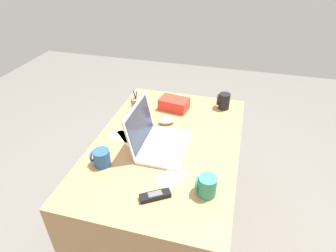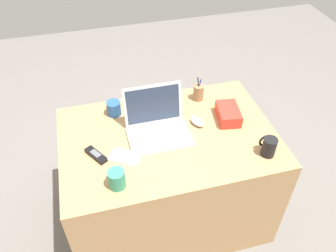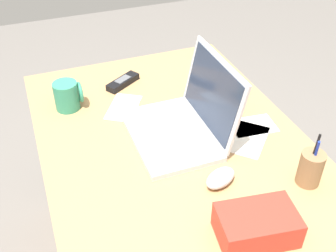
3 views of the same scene
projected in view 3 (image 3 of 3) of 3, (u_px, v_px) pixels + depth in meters
The scene contains 11 objects.
desk at pixel (176, 224), 1.50m from camera, with size 1.22×0.82×0.74m, color tan.
laptop at pixel (183, 121), 1.30m from camera, with size 0.35×0.29×0.25m.
computer_mouse at pixel (220, 178), 1.14m from camera, with size 0.06×0.10×0.04m, color silver.
coffee_mug_white at pixel (68, 96), 1.41m from camera, with size 0.08×0.10×0.10m.
coffee_mug_tall at pixel (219, 77), 1.53m from camera, with size 0.08×0.10×0.09m.
cordless_phone at pixel (123, 82), 1.56m from camera, with size 0.11×0.14×0.03m.
pen_holder at pixel (311, 168), 1.12m from camera, with size 0.07×0.07×0.16m.
snack_bag at pixel (257, 225), 0.98m from camera, with size 0.12×0.19×0.08m, color red.
paper_note_near_laptop at pixel (124, 107), 1.44m from camera, with size 0.16×0.10×0.00m, color white.
paper_note_left at pixel (253, 126), 1.36m from camera, with size 0.10×0.15×0.00m, color white.
paper_note_right at pixel (238, 136), 1.31m from camera, with size 0.17×0.17×0.00m, color white.
Camera 3 is at (0.90, -0.37, 1.56)m, focal length 43.98 mm.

